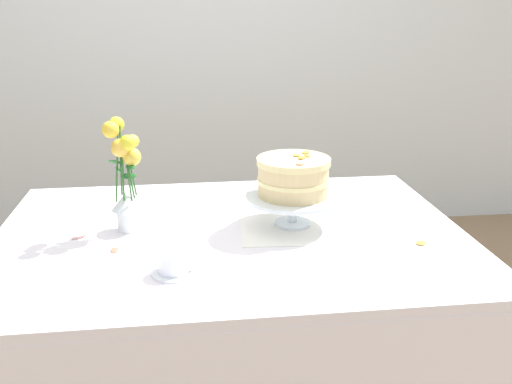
% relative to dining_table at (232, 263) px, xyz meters
% --- Properties ---
extents(back_wall, '(7.00, 0.08, 2.80)m').
position_rel_dining_table_xyz_m(back_wall, '(0.00, 1.93, 0.75)').
color(back_wall, silver).
rests_on(back_wall, ground).
extents(dining_table, '(1.40, 1.00, 0.74)m').
position_rel_dining_table_xyz_m(dining_table, '(0.00, 0.00, 0.00)').
color(dining_table, white).
rests_on(dining_table, ground).
extents(linen_napkin, '(0.34, 0.34, 0.00)m').
position_rel_dining_table_xyz_m(linen_napkin, '(0.19, 0.05, 0.09)').
color(linen_napkin, white).
rests_on(linen_napkin, dining_table).
extents(cake_stand, '(0.29, 0.29, 0.10)m').
position_rel_dining_table_xyz_m(cake_stand, '(0.19, 0.05, 0.17)').
color(cake_stand, silver).
rests_on(cake_stand, linen_napkin).
extents(layer_cake, '(0.22, 0.22, 0.12)m').
position_rel_dining_table_xyz_m(layer_cake, '(0.19, 0.05, 0.25)').
color(layer_cake, beige).
rests_on(layer_cake, cake_stand).
extents(flower_vase, '(0.10, 0.11, 0.34)m').
position_rel_dining_table_xyz_m(flower_vase, '(-0.31, 0.08, 0.26)').
color(flower_vase, silver).
rests_on(flower_vase, dining_table).
extents(teacup, '(0.12, 0.12, 0.06)m').
position_rel_dining_table_xyz_m(teacup, '(-0.17, -0.23, 0.12)').
color(teacup, white).
rests_on(teacup, dining_table).
extents(loose_petal_0, '(0.02, 0.04, 0.00)m').
position_rel_dining_table_xyz_m(loose_petal_0, '(-0.33, -0.07, 0.09)').
color(loose_petal_0, '#E56B51').
rests_on(loose_petal_0, dining_table).
extents(loose_petal_1, '(0.05, 0.04, 0.00)m').
position_rel_dining_table_xyz_m(loose_petal_1, '(-0.45, 0.04, 0.09)').
color(loose_petal_1, pink).
rests_on(loose_petal_1, dining_table).
extents(loose_petal_2, '(0.05, 0.04, 0.01)m').
position_rel_dining_table_xyz_m(loose_petal_2, '(0.53, -0.13, 0.09)').
color(loose_petal_2, orange).
rests_on(loose_petal_2, dining_table).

